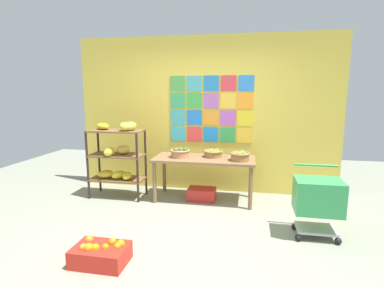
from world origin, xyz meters
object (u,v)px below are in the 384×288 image
banana_shelf_unit (117,154)px  produce_crate_under_table (202,194)px  display_table (204,163)px  shopping_cart (318,198)px  orange_crate_foreground (101,254)px  fruit_basket_back_right (213,153)px  fruit_basket_right (180,153)px  fruit_basket_back_left (240,156)px

banana_shelf_unit → produce_crate_under_table: 1.53m
display_table → shopping_cart: (1.52, -0.99, -0.13)m
orange_crate_foreground → fruit_basket_back_right: bearing=67.3°
fruit_basket_back_right → orange_crate_foreground: (-0.89, -2.12, -0.65)m
fruit_basket_right → produce_crate_under_table: size_ratio=0.69×
display_table → banana_shelf_unit: bearing=-175.0°
banana_shelf_unit → produce_crate_under_table: size_ratio=2.85×
fruit_basket_right → display_table: bearing=3.4°
fruit_basket_right → orange_crate_foreground: fruit_basket_right is taller
produce_crate_under_table → orange_crate_foreground: (-0.73, -2.01, 0.01)m
fruit_basket_back_left → produce_crate_under_table: (-0.60, 0.07, -0.67)m
fruit_basket_right → fruit_basket_back_right: size_ratio=1.00×
produce_crate_under_table → fruit_basket_back_left: bearing=-6.7°
fruit_basket_back_right → shopping_cart: shopping_cart is taller
display_table → shopping_cart: bearing=-33.1°
banana_shelf_unit → fruit_basket_back_right: bearing=8.3°
display_table → orange_crate_foreground: size_ratio=2.94×
banana_shelf_unit → fruit_basket_back_left: (1.99, 0.04, 0.04)m
fruit_basket_back_right → fruit_basket_back_left: 0.47m
display_table → orange_crate_foreground: display_table is taller
banana_shelf_unit → fruit_basket_right: banana_shelf_unit is taller
banana_shelf_unit → display_table: bearing=5.0°
display_table → fruit_basket_right: fruit_basket_right is taller
banana_shelf_unit → orange_crate_foreground: 2.10m
orange_crate_foreground → shopping_cart: bearing=24.3°
shopping_cart → fruit_basket_right: bearing=145.0°
fruit_basket_back_right → banana_shelf_unit: bearing=-171.7°
fruit_basket_right → orange_crate_foreground: 2.14m
produce_crate_under_table → orange_crate_foreground: size_ratio=0.81×
shopping_cart → fruit_basket_back_left: bearing=128.3°
fruit_basket_right → banana_shelf_unit: bearing=-174.3°
produce_crate_under_table → shopping_cart: size_ratio=0.52×
produce_crate_under_table → banana_shelf_unit: bearing=-175.4°
banana_shelf_unit → shopping_cart: bearing=-16.4°
fruit_basket_right → fruit_basket_back_right: fruit_basket_right is taller
produce_crate_under_table → shopping_cart: shopping_cart is taller
fruit_basket_right → produce_crate_under_table: fruit_basket_right is taller
produce_crate_under_table → orange_crate_foreground: orange_crate_foreground is taller
fruit_basket_right → produce_crate_under_table: bearing=1.5°
fruit_basket_right → fruit_basket_back_left: size_ratio=1.01×
display_table → shopping_cart: size_ratio=1.89×
fruit_basket_right → orange_crate_foreground: bearing=-100.5°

